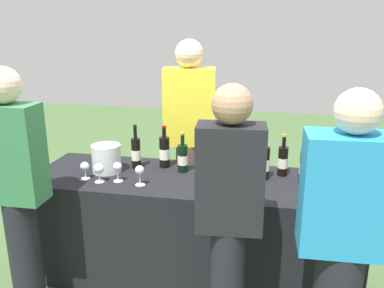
{
  "coord_description": "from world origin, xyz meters",
  "views": [
    {
      "loc": [
        0.52,
        -2.59,
        1.82
      ],
      "look_at": [
        0.0,
        0.0,
        1.03
      ],
      "focal_mm": 37.65,
      "sensor_mm": 36.0,
      "label": 1
    }
  ],
  "objects_px": {
    "guest_0": "(16,187)",
    "wine_bottle_4": "(265,163)",
    "wine_bottle_6": "(305,167)",
    "wine_bottle_0": "(136,153)",
    "ice_bucket": "(106,158)",
    "guest_2": "(343,238)",
    "guest_1": "(229,214)",
    "wine_bottle_3": "(220,155)",
    "server_pouring": "(189,134)",
    "wine_glass_0": "(85,167)",
    "wine_glass_1": "(99,169)",
    "wine_glass_3": "(140,171)",
    "wine_bottle_2": "(183,158)",
    "wine_bottle_5": "(283,161)",
    "wine_glass_5": "(247,175)",
    "wine_bottle_1": "(164,152)",
    "wine_glass_4": "(214,173)",
    "wine_glass_2": "(118,168)"
  },
  "relations": [
    {
      "from": "wine_bottle_0",
      "to": "wine_bottle_4",
      "type": "distance_m",
      "value": 0.95
    },
    {
      "from": "wine_bottle_2",
      "to": "wine_bottle_3",
      "type": "height_order",
      "value": "wine_bottle_3"
    },
    {
      "from": "wine_bottle_1",
      "to": "wine_glass_5",
      "type": "xyz_separation_m",
      "value": [
        0.64,
        -0.31,
        -0.02
      ]
    },
    {
      "from": "wine_glass_3",
      "to": "ice_bucket",
      "type": "height_order",
      "value": "ice_bucket"
    },
    {
      "from": "ice_bucket",
      "to": "wine_bottle_5",
      "type": "bearing_deg",
      "value": 7.94
    },
    {
      "from": "wine_bottle_1",
      "to": "wine_bottle_2",
      "type": "distance_m",
      "value": 0.17
    },
    {
      "from": "guest_2",
      "to": "wine_bottle_2",
      "type": "bearing_deg",
      "value": 136.34
    },
    {
      "from": "wine_glass_2",
      "to": "wine_glass_4",
      "type": "xyz_separation_m",
      "value": [
        0.66,
        0.01,
        0.01
      ]
    },
    {
      "from": "wine_bottle_5",
      "to": "wine_glass_3",
      "type": "relative_size",
      "value": 2.19
    },
    {
      "from": "wine_bottle_0",
      "to": "wine_bottle_2",
      "type": "height_order",
      "value": "wine_bottle_0"
    },
    {
      "from": "wine_glass_4",
      "to": "wine_glass_5",
      "type": "relative_size",
      "value": 1.06
    },
    {
      "from": "wine_bottle_6",
      "to": "wine_glass_0",
      "type": "bearing_deg",
      "value": -171.04
    },
    {
      "from": "wine_bottle_4",
      "to": "wine_glass_3",
      "type": "distance_m",
      "value": 0.86
    },
    {
      "from": "wine_bottle_1",
      "to": "ice_bucket",
      "type": "bearing_deg",
      "value": -155.21
    },
    {
      "from": "server_pouring",
      "to": "guest_1",
      "type": "xyz_separation_m",
      "value": [
        0.47,
        -1.25,
        -0.08
      ]
    },
    {
      "from": "wine_bottle_1",
      "to": "wine_glass_4",
      "type": "height_order",
      "value": "wine_bottle_1"
    },
    {
      "from": "guest_0",
      "to": "wine_bottle_0",
      "type": "bearing_deg",
      "value": 53.54
    },
    {
      "from": "wine_bottle_2",
      "to": "wine_glass_1",
      "type": "height_order",
      "value": "wine_bottle_2"
    },
    {
      "from": "wine_bottle_2",
      "to": "wine_bottle_4",
      "type": "distance_m",
      "value": 0.59
    },
    {
      "from": "wine_glass_5",
      "to": "guest_2",
      "type": "xyz_separation_m",
      "value": [
        0.5,
        -0.63,
        -0.05
      ]
    },
    {
      "from": "ice_bucket",
      "to": "guest_2",
      "type": "distance_m",
      "value": 1.71
    },
    {
      "from": "wine_bottle_5",
      "to": "wine_glass_3",
      "type": "height_order",
      "value": "wine_bottle_5"
    },
    {
      "from": "wine_bottle_0",
      "to": "wine_bottle_1",
      "type": "relative_size",
      "value": 1.04
    },
    {
      "from": "wine_bottle_5",
      "to": "wine_glass_3",
      "type": "distance_m",
      "value": 1.01
    },
    {
      "from": "wine_bottle_4",
      "to": "wine_glass_0",
      "type": "relative_size",
      "value": 2.69
    },
    {
      "from": "wine_glass_2",
      "to": "wine_glass_4",
      "type": "height_order",
      "value": "wine_glass_4"
    },
    {
      "from": "wine_bottle_3",
      "to": "wine_glass_0",
      "type": "height_order",
      "value": "wine_bottle_3"
    },
    {
      "from": "wine_bottle_0",
      "to": "wine_bottle_1",
      "type": "bearing_deg",
      "value": 16.23
    },
    {
      "from": "wine_glass_1",
      "to": "guest_2",
      "type": "relative_size",
      "value": 0.09
    },
    {
      "from": "wine_glass_0",
      "to": "wine_glass_1",
      "type": "relative_size",
      "value": 0.93
    },
    {
      "from": "wine_glass_0",
      "to": "server_pouring",
      "type": "bearing_deg",
      "value": 52.66
    },
    {
      "from": "wine_bottle_0",
      "to": "ice_bucket",
      "type": "xyz_separation_m",
      "value": [
        -0.18,
        -0.12,
        -0.02
      ]
    },
    {
      "from": "wine_glass_0",
      "to": "ice_bucket",
      "type": "height_order",
      "value": "ice_bucket"
    },
    {
      "from": "wine_glass_3",
      "to": "guest_2",
      "type": "relative_size",
      "value": 0.09
    },
    {
      "from": "wine_bottle_0",
      "to": "wine_glass_5",
      "type": "distance_m",
      "value": 0.88
    },
    {
      "from": "wine_glass_0",
      "to": "server_pouring",
      "type": "relative_size",
      "value": 0.07
    },
    {
      "from": "wine_bottle_1",
      "to": "ice_bucket",
      "type": "height_order",
      "value": "wine_bottle_1"
    },
    {
      "from": "wine_bottle_0",
      "to": "wine_bottle_6",
      "type": "relative_size",
      "value": 1.05
    },
    {
      "from": "wine_bottle_4",
      "to": "wine_bottle_6",
      "type": "relative_size",
      "value": 1.05
    },
    {
      "from": "wine_bottle_1",
      "to": "wine_glass_2",
      "type": "distance_m",
      "value": 0.42
    },
    {
      "from": "guest_1",
      "to": "wine_bottle_3",
      "type": "bearing_deg",
      "value": 95.77
    },
    {
      "from": "wine_bottle_1",
      "to": "wine_bottle_6",
      "type": "distance_m",
      "value": 1.02
    },
    {
      "from": "wine_bottle_4",
      "to": "server_pouring",
      "type": "bearing_deg",
      "value": 140.75
    },
    {
      "from": "wine_glass_4",
      "to": "server_pouring",
      "type": "xyz_separation_m",
      "value": [
        -0.32,
        0.76,
        0.04
      ]
    },
    {
      "from": "wine_bottle_4",
      "to": "wine_glass_0",
      "type": "bearing_deg",
      "value": -168.83
    },
    {
      "from": "wine_bottle_4",
      "to": "wine_glass_1",
      "type": "height_order",
      "value": "wine_bottle_4"
    },
    {
      "from": "wine_bottle_3",
      "to": "ice_bucket",
      "type": "distance_m",
      "value": 0.83
    },
    {
      "from": "guest_0",
      "to": "wine_bottle_4",
      "type": "bearing_deg",
      "value": 23.69
    },
    {
      "from": "wine_bottle_2",
      "to": "wine_glass_4",
      "type": "xyz_separation_m",
      "value": [
        0.27,
        -0.26,
        0.0
      ]
    },
    {
      "from": "wine_bottle_2",
      "to": "server_pouring",
      "type": "relative_size",
      "value": 0.17
    }
  ]
}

